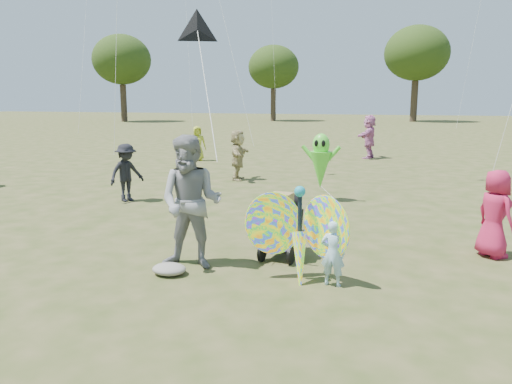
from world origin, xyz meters
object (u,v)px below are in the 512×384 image
(crowd_d, at_px, (238,155))
(alien_kite, at_px, (321,163))
(crowd_b, at_px, (126,173))
(child_girl, at_px, (333,253))
(crowd_g, at_px, (197,143))
(butterfly_kite, at_px, (299,236))
(crowd_j, at_px, (369,137))
(crowd_a, at_px, (495,214))
(adult_man, at_px, (191,203))
(jogging_stroller, at_px, (283,220))

(crowd_d, height_order, alien_kite, alien_kite)
(crowd_b, xyz_separation_m, crowd_d, (1.57, 4.09, 0.07))
(child_girl, xyz_separation_m, alien_kite, (-1.25, 5.88, 0.50))
(crowd_b, distance_m, crowd_g, 8.61)
(butterfly_kite, bearing_deg, alien_kite, 97.43)
(alien_kite, bearing_deg, crowd_b, -161.74)
(crowd_g, relative_size, alien_kite, 0.84)
(crowd_j, bearing_deg, crowd_g, -54.96)
(crowd_b, relative_size, crowd_g, 1.01)
(crowd_a, height_order, crowd_d, crowd_d)
(crowd_a, xyz_separation_m, butterfly_kite, (-2.83, -2.08, -0.06))
(crowd_d, distance_m, crowd_g, 5.48)
(crowd_b, height_order, butterfly_kite, crowd_b)
(butterfly_kite, bearing_deg, child_girl, -4.90)
(child_girl, distance_m, crowd_g, 14.93)
(adult_man, distance_m, crowd_b, 5.65)
(child_girl, relative_size, crowd_d, 0.58)
(crowd_b, height_order, jogging_stroller, crowd_b)
(crowd_g, bearing_deg, crowd_d, -84.63)
(crowd_g, relative_size, jogging_stroller, 1.34)
(adult_man, height_order, alien_kite, adult_man)
(child_girl, relative_size, butterfly_kite, 0.54)
(crowd_d, distance_m, crowd_j, 8.22)
(child_girl, relative_size, crowd_j, 0.49)
(crowd_g, bearing_deg, adult_man, -98.73)
(crowd_b, relative_size, crowd_j, 0.77)
(child_girl, bearing_deg, crowd_g, -53.75)
(crowd_a, height_order, butterfly_kite, crowd_a)
(adult_man, bearing_deg, crowd_g, 108.70)
(adult_man, relative_size, crowd_d, 1.27)
(child_girl, xyz_separation_m, crowd_b, (-5.98, 4.33, 0.27))
(crowd_a, bearing_deg, crowd_d, 11.28)
(crowd_d, height_order, butterfly_kite, crowd_d)
(crowd_a, height_order, jogging_stroller, crowd_a)
(crowd_b, xyz_separation_m, crowd_g, (-1.79, 8.42, -0.01))
(crowd_b, distance_m, butterfly_kite, 6.96)
(adult_man, height_order, butterfly_kite, adult_man)
(crowd_d, distance_m, butterfly_kite, 9.25)
(adult_man, bearing_deg, crowd_j, 80.15)
(child_girl, bearing_deg, crowd_a, -132.85)
(jogging_stroller, bearing_deg, adult_man, -134.15)
(child_girl, height_order, crowd_g, crowd_g)
(crowd_a, height_order, crowd_j, crowd_j)
(child_girl, relative_size, jogging_stroller, 0.87)
(crowd_a, height_order, alien_kite, alien_kite)
(adult_man, relative_size, jogging_stroller, 1.90)
(crowd_b, bearing_deg, adult_man, -113.06)
(butterfly_kite, bearing_deg, crowd_j, 91.47)
(child_girl, xyz_separation_m, crowd_j, (-0.90, 15.85, 0.48))
(adult_man, distance_m, alien_kite, 5.84)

